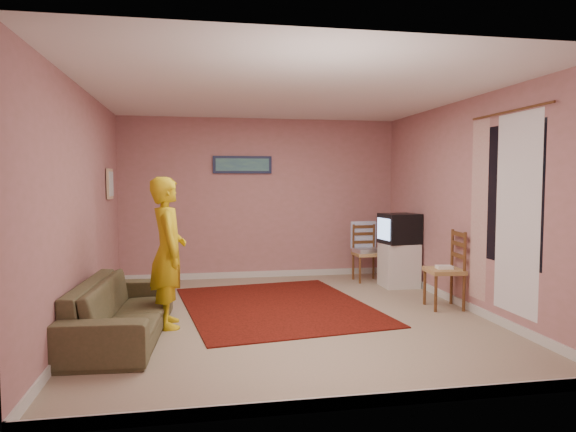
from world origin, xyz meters
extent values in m
plane|color=gray|center=(0.00, 0.00, 0.00)|extent=(5.00, 5.00, 0.00)
cube|color=#B3757B|center=(0.00, 2.50, 1.30)|extent=(4.50, 0.02, 2.60)
cube|color=#B3757B|center=(0.00, -2.50, 1.30)|extent=(4.50, 0.02, 2.60)
cube|color=#B3757B|center=(-2.25, 0.00, 1.30)|extent=(0.02, 5.00, 2.60)
cube|color=#B3757B|center=(2.25, 0.00, 1.30)|extent=(0.02, 5.00, 2.60)
cube|color=white|center=(0.00, 0.00, 2.60)|extent=(4.50, 5.00, 0.02)
cube|color=silver|center=(0.00, 2.49, 0.05)|extent=(4.50, 0.02, 0.10)
cube|color=silver|center=(0.00, -2.49, 0.05)|extent=(4.50, 0.02, 0.10)
cube|color=silver|center=(-2.24, 0.00, 0.05)|extent=(0.02, 5.00, 0.10)
cube|color=silver|center=(2.24, 0.00, 0.05)|extent=(0.02, 5.00, 0.10)
cube|color=black|center=(2.24, -0.90, 1.45)|extent=(0.01, 1.10, 1.50)
cube|color=white|center=(2.23, -1.05, 1.25)|extent=(0.01, 0.75, 2.10)
cube|color=beige|center=(2.21, -0.35, 1.25)|extent=(0.01, 0.35, 2.10)
cylinder|color=brown|center=(2.20, -0.90, 2.32)|extent=(0.02, 1.40, 0.02)
cube|color=#151B3B|center=(-0.30, 2.47, 1.85)|extent=(0.95, 0.03, 0.28)
cube|color=#2B5077|center=(-0.30, 2.45, 1.85)|extent=(0.86, 0.01, 0.20)
cube|color=beige|center=(-2.22, 1.60, 1.55)|extent=(0.03, 0.38, 0.42)
cube|color=silver|center=(-2.20, 1.60, 1.55)|extent=(0.01, 0.30, 0.34)
cube|color=black|center=(-0.05, 0.50, 0.01)|extent=(2.57, 3.04, 0.01)
cube|color=silver|center=(1.95, 1.38, 0.33)|extent=(0.51, 0.47, 0.65)
cube|color=black|center=(1.95, 1.38, 0.88)|extent=(0.57, 0.53, 0.45)
cube|color=#8CB2F2|center=(1.69, 1.35, 0.88)|extent=(0.06, 0.37, 0.32)
cube|color=tan|center=(1.62, 1.87, 0.43)|extent=(0.41, 0.39, 0.05)
cube|color=brown|center=(1.62, 1.87, 0.66)|extent=(0.40, 0.05, 0.46)
cube|color=silver|center=(1.62, 1.87, 0.49)|extent=(0.44, 0.35, 0.07)
cube|color=#99B4FB|center=(1.62, 2.06, 0.72)|extent=(0.41, 0.05, 0.44)
cube|color=tan|center=(2.00, 0.05, 0.47)|extent=(0.45, 0.47, 0.05)
cube|color=brown|center=(2.00, 0.05, 0.72)|extent=(0.08, 0.44, 0.50)
cube|color=white|center=(2.00, 0.05, 0.52)|extent=(0.21, 0.16, 0.04)
imported|color=brown|center=(-1.80, -0.51, 0.29)|extent=(0.92, 2.07, 0.59)
imported|color=gold|center=(-1.35, -0.16, 0.82)|extent=(0.47, 0.64, 1.64)
camera|label=1|loc=(-1.05, -5.84, 1.60)|focal=32.00mm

